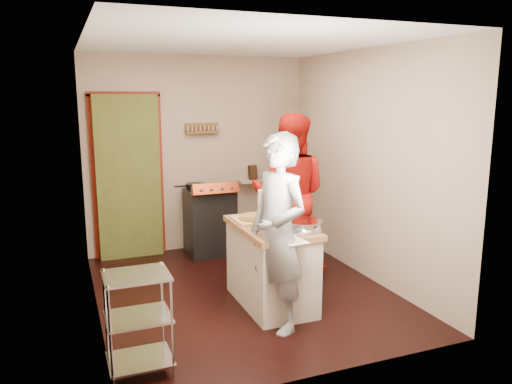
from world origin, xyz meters
The scene contains 10 objects.
floor centered at (0.00, 0.00, 0.00)m, with size 3.50×3.50×0.00m, color black.
back_wall centered at (-0.64, 1.78, 1.13)m, with size 3.00×0.44×2.60m.
left_wall centered at (-1.50, 0.00, 1.30)m, with size 0.04×3.50×2.60m, color tan.
right_wall centered at (1.50, 0.00, 1.30)m, with size 0.04×3.50×2.60m, color tan.
ceiling centered at (0.00, 0.00, 2.61)m, with size 3.00×3.50×0.02m, color white.
stove centered at (0.05, 1.42, 0.45)m, with size 0.60×0.63×1.00m.
wire_shelving centered at (-1.28, -1.20, 0.44)m, with size 0.48×0.40×0.80m.
island centered at (0.16, -0.40, 0.45)m, with size 0.68×1.27×1.14m.
person_stripe centered at (0.00, -0.90, 0.89)m, with size 0.65×0.43×1.78m, color #B3B4B8.
person_red centered at (0.74, 0.42, 0.94)m, with size 0.92×0.71×1.89m, color #B2120B.
Camera 1 is at (-1.74, -4.78, 2.10)m, focal length 35.00 mm.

